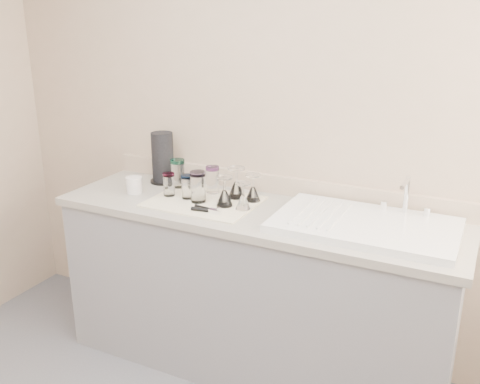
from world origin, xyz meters
The scene contains 16 objects.
room_envelope centered at (0.00, 0.00, 1.56)m, with size 3.54×3.50×2.52m.
counter_unit centered at (0.00, 1.20, 0.45)m, with size 2.06×0.62×0.90m.
sink_unit centered at (0.55, 1.20, 0.92)m, with size 0.82×0.50×0.22m.
dish_towel centered at (-0.29, 1.18, 0.90)m, with size 0.55×0.42×0.01m, color white.
tumbler_teal centered at (-0.53, 1.32, 0.99)m, with size 0.08×0.08×0.16m.
tumbler_purple centered at (-0.31, 1.32, 0.98)m, with size 0.07×0.07×0.15m.
tumbler_magenta centered at (-0.49, 1.17, 0.97)m, with size 0.06×0.06×0.12m.
tumbler_blue centered at (-0.38, 1.18, 0.97)m, with size 0.06×0.06×0.13m.
tumbler_lavender centered at (-0.30, 1.16, 0.99)m, with size 0.08×0.08×0.16m.
goblet_back_left centered at (-0.16, 1.31, 0.96)m, with size 0.09×0.09×0.16m.
goblet_back_right centered at (-0.06, 1.30, 0.96)m, with size 0.08×0.08×0.14m.
goblet_front_left centered at (-0.16, 1.17, 0.96)m, with size 0.09×0.09×0.15m.
goblet_front_right centered at (-0.05, 1.17, 0.95)m, with size 0.08×0.08×0.14m.
can_opener centered at (-0.19, 1.05, 0.92)m, with size 0.15×0.06×0.02m.
white_mug centered at (-0.71, 1.15, 0.94)m, with size 0.13×0.11×0.09m.
paper_towel_roll centered at (-0.67, 1.38, 1.04)m, with size 0.16×0.16×0.29m.
Camera 1 is at (1.04, -1.07, 1.84)m, focal length 40.00 mm.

